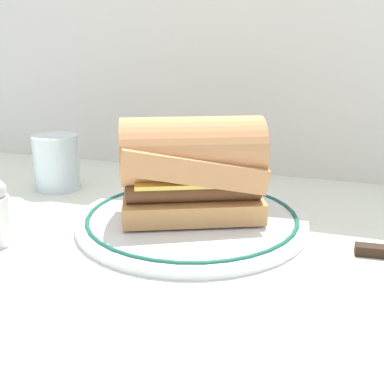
{
  "coord_description": "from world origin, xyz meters",
  "views": [
    {
      "loc": [
        0.18,
        -0.5,
        0.23
      ],
      "look_at": [
        0.01,
        0.04,
        0.04
      ],
      "focal_mm": 42.97,
      "sensor_mm": 36.0,
      "label": 1
    }
  ],
  "objects": [
    {
      "name": "ground_plane",
      "position": [
        0.0,
        0.0,
        0.0
      ],
      "size": [
        1.5,
        1.5,
        0.0
      ],
      "primitive_type": "plane",
      "color": "silver"
    },
    {
      "name": "sausage_sandwich",
      "position": [
        0.01,
        0.04,
        0.08
      ],
      "size": [
        0.2,
        0.16,
        0.13
      ],
      "rotation": [
        0.0,
        0.0,
        0.4
      ],
      "color": "tan",
      "rests_on": "plate"
    },
    {
      "name": "drinking_glass",
      "position": [
        -0.24,
        0.12,
        0.04
      ],
      "size": [
        0.07,
        0.07,
        0.09
      ],
      "color": "silver",
      "rests_on": "ground_plane"
    },
    {
      "name": "plate",
      "position": [
        0.01,
        0.04,
        0.01
      ],
      "size": [
        0.3,
        0.3,
        0.01
      ],
      "color": "white",
      "rests_on": "ground_plane"
    }
  ]
}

